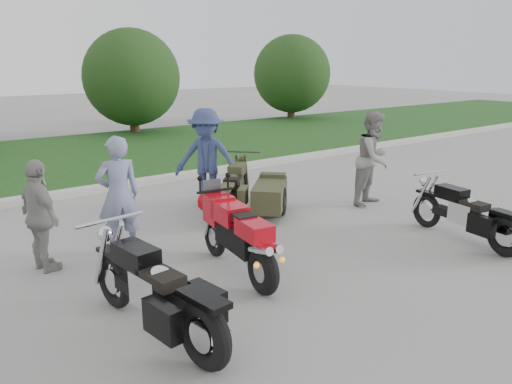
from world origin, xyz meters
TOP-DOWN VIEW (x-y plane):
  - ground at (0.00, 0.00)m, footprint 80.00×80.00m
  - curb at (0.00, 6.00)m, footprint 60.00×0.30m
  - grass_strip at (0.00, 10.15)m, footprint 60.00×8.00m
  - tree_mid_right at (4.00, 13.50)m, footprint 3.60×3.60m
  - tree_far_right at (12.00, 13.50)m, footprint 3.60×3.60m
  - sportbike_red at (-0.30, 0.54)m, footprint 0.55×2.05m
  - cruiser_left at (-1.87, -0.27)m, footprint 0.56×2.39m
  - cruiser_right at (3.33, -0.66)m, footprint 0.51×2.15m
  - cruiser_sidecar at (1.53, 2.59)m, footprint 1.93×2.03m
  - person_stripe at (-1.22, 2.31)m, footprint 0.71×0.53m
  - person_grey at (3.86, 1.73)m, footprint 1.06×0.91m
  - person_denim at (1.11, 3.60)m, footprint 1.39×1.40m
  - person_back at (-2.35, 2.28)m, footprint 0.55×0.97m

SIDE VIEW (x-z plane):
  - ground at x=0.00m, z-range 0.00..0.00m
  - grass_strip at x=0.00m, z-range 0.00..0.14m
  - curb at x=0.00m, z-range 0.00..0.15m
  - cruiser_sidecar at x=1.53m, z-range -0.03..0.85m
  - cruiser_right at x=3.33m, z-range 0.01..0.84m
  - cruiser_left at x=-1.87m, z-range 0.01..0.93m
  - sportbike_red at x=-0.30m, z-range 0.09..1.06m
  - person_back at x=-2.35m, z-range 0.00..1.57m
  - person_stripe at x=-1.22m, z-range 0.00..1.78m
  - person_grey at x=3.86m, z-range 0.00..1.87m
  - person_denim at x=1.11m, z-range 0.00..1.94m
  - tree_mid_right at x=4.00m, z-range 0.19..4.19m
  - tree_far_right at x=12.00m, z-range 0.19..4.19m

